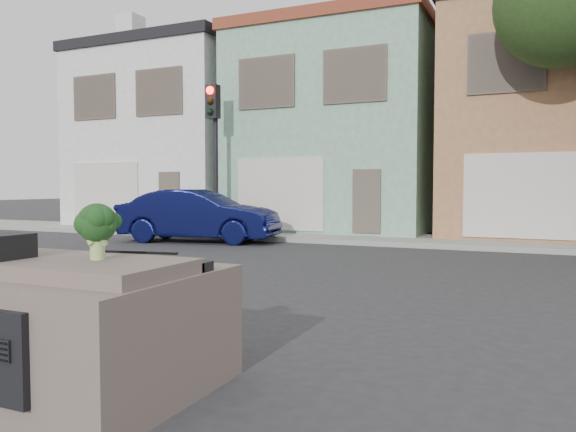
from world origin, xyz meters
The scene contains 10 objects.
ground_plane centered at (0.00, 0.00, 0.00)m, with size 120.00×120.00×0.00m, color #303033.
sidewalk centered at (0.00, 10.50, 0.07)m, with size 40.00×3.00×0.15m, color gray.
townhouse_white centered at (-11.00, 14.50, 3.77)m, with size 7.20×8.20×7.55m, color white.
townhouse_mint centered at (-3.50, 14.50, 3.77)m, with size 7.20×8.20×7.55m, color #83B193.
townhouse_tan centered at (4.00, 14.50, 3.77)m, with size 7.20×8.20×7.55m, color #AA754C.
navy_sedan centered at (-6.15, 8.05, 0.00)m, with size 1.71×4.91×1.62m, color #090C38.
traffic_signal centered at (-6.50, 9.50, 2.55)m, with size 0.40×0.40×5.10m, color black.
car_dashboard centered at (0.00, -3.00, 0.56)m, with size 2.00×1.80×1.12m, color #6E5E56.
wiper_arm centered at (0.28, -2.62, 1.13)m, with size 0.70×0.03×0.02m, color black.
broccoli centered at (0.23, -3.08, 1.35)m, with size 0.38×0.38×0.46m, color #153614.
Camera 1 is at (3.46, -6.52, 1.70)m, focal length 35.00 mm.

